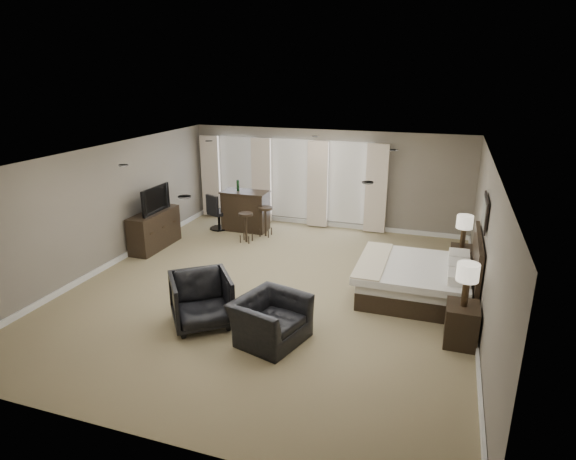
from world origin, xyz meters
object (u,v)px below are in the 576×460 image
(bed, at_px, (412,264))
(armchair_far, at_px, (201,298))
(bar_stool_left, at_px, (246,228))
(nightstand_far, at_px, (460,260))
(desk_chair, at_px, (219,212))
(nightstand_near, at_px, (461,324))
(lamp_far, at_px, (464,231))
(bar_stool_right, at_px, (266,222))
(tv, at_px, (153,209))
(bar_counter, at_px, (245,211))
(armchair_near, at_px, (270,313))
(dresser, at_px, (155,230))
(lamp_near, at_px, (466,285))

(bed, height_order, armchair_far, bed)
(bar_stool_left, bearing_deg, nightstand_far, -3.92)
(bar_stool_left, xyz_separation_m, desk_chair, (-1.09, 0.70, 0.11))
(nightstand_near, relative_size, lamp_far, 0.95)
(bed, relative_size, bar_stool_right, 2.67)
(tv, xyz_separation_m, bar_counter, (1.52, 1.93, -0.43))
(armchair_near, distance_m, bar_stool_left, 4.64)
(armchair_far, height_order, bar_stool_right, armchair_far)
(nightstand_far, relative_size, lamp_far, 0.84)
(lamp_far, xyz_separation_m, bar_counter, (-5.40, 1.22, -0.39))
(desk_chair, bearing_deg, bar_stool_left, 169.85)
(dresser, relative_size, bar_stool_left, 2.04)
(lamp_far, distance_m, bar_counter, 5.55)
(nightstand_far, xyz_separation_m, desk_chair, (-6.10, 1.05, 0.20))
(lamp_far, relative_size, desk_chair, 0.70)
(nightstand_far, xyz_separation_m, armchair_near, (-2.83, -3.76, 0.19))
(bar_stool_right, bearing_deg, tv, -143.49)
(nightstand_near, relative_size, dresser, 0.42)
(tv, bearing_deg, bar_counter, -38.27)
(bar_stool_right, relative_size, desk_chair, 0.79)
(nightstand_near, bearing_deg, bed, 121.54)
(lamp_far, xyz_separation_m, desk_chair, (-6.10, 1.05, -0.43))
(lamp_near, distance_m, dresser, 7.28)
(nightstand_far, relative_size, bar_stool_left, 0.77)
(armchair_near, distance_m, desk_chair, 5.81)
(nightstand_near, bearing_deg, nightstand_far, 90.00)
(lamp_near, xyz_separation_m, armchair_far, (-4.09, -0.75, -0.51))
(bed, height_order, lamp_far, bed)
(armchair_far, bearing_deg, armchair_near, -42.32)
(bed, distance_m, lamp_near, 1.73)
(lamp_near, height_order, lamp_far, lamp_near)
(tv, height_order, armchair_far, tv)
(tv, xyz_separation_m, bar_stool_right, (2.20, 1.63, -0.57))
(armchair_near, xyz_separation_m, armchair_far, (-1.26, 0.10, 0.01))
(bar_counter, height_order, bar_stool_left, bar_counter)
(bed, relative_size, lamp_near, 2.98)
(nightstand_far, height_order, armchair_near, armchair_near)
(dresser, relative_size, bar_counter, 1.25)
(lamp_far, relative_size, bar_stool_left, 0.91)
(nightstand_far, xyz_separation_m, dresser, (-6.92, -0.71, 0.16))
(bar_stool_left, bearing_deg, dresser, -151.25)
(bar_stool_right, bearing_deg, armchair_far, -82.19)
(armchair_near, xyz_separation_m, bar_counter, (-2.57, 4.98, 0.05))
(lamp_near, xyz_separation_m, dresser, (-6.92, 2.19, -0.55))
(lamp_near, xyz_separation_m, bar_counter, (-5.40, 4.12, -0.46))
(lamp_near, distance_m, armchair_far, 4.19)
(tv, bearing_deg, bar_stool_right, -53.49)
(lamp_near, bearing_deg, bar_stool_left, 147.07)
(bar_stool_left, relative_size, desk_chair, 0.77)
(lamp_near, xyz_separation_m, lamp_far, (0.00, 2.90, -0.07))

